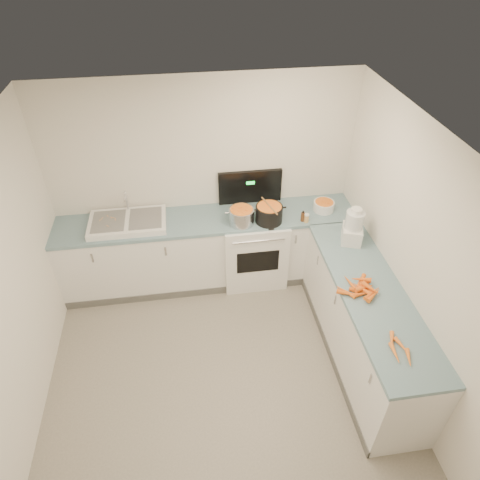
{
  "coord_description": "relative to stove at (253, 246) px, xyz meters",
  "views": [
    {
      "loc": [
        -0.21,
        -2.37,
        3.81
      ],
      "look_at": [
        0.3,
        1.1,
        1.05
      ],
      "focal_mm": 32.0,
      "sensor_mm": 36.0,
      "label": 1
    }
  ],
  "objects": [
    {
      "name": "floor",
      "position": [
        -0.55,
        -1.69,
        -0.47
      ],
      "size": [
        3.5,
        4.0,
        0.0
      ],
      "primitive_type": null,
      "color": "gray",
      "rests_on": "ground"
    },
    {
      "name": "ceiling",
      "position": [
        -0.55,
        -1.69,
        2.03
      ],
      "size": [
        3.5,
        4.0,
        0.0
      ],
      "primitive_type": null,
      "rotation": [
        3.14,
        0.0,
        0.0
      ],
      "color": "silver",
      "rests_on": "ground"
    },
    {
      "name": "wall_back",
      "position": [
        -0.55,
        0.31,
        0.78
      ],
      "size": [
        3.5,
        0.0,
        2.5
      ],
      "primitive_type": null,
      "rotation": [
        1.57,
        0.0,
        0.0
      ],
      "color": "silver",
      "rests_on": "ground"
    },
    {
      "name": "wall_right",
      "position": [
        1.2,
        -1.69,
        0.78
      ],
      "size": [
        0.0,
        4.0,
        2.5
      ],
      "primitive_type": null,
      "rotation": [
        1.57,
        0.0,
        -1.57
      ],
      "color": "silver",
      "rests_on": "ground"
    },
    {
      "name": "counter_back",
      "position": [
        -0.55,
        0.01,
        -0.0
      ],
      "size": [
        3.5,
        0.62,
        0.94
      ],
      "color": "white",
      "rests_on": "ground"
    },
    {
      "name": "counter_right",
      "position": [
        0.9,
        -1.39,
        -0.0
      ],
      "size": [
        0.62,
        2.2,
        0.94
      ],
      "color": "white",
      "rests_on": "ground"
    },
    {
      "name": "stove",
      "position": [
        0.0,
        0.0,
        0.0
      ],
      "size": [
        0.76,
        0.65,
        1.36
      ],
      "color": "white",
      "rests_on": "ground"
    },
    {
      "name": "sink",
      "position": [
        -1.45,
        0.02,
        0.5
      ],
      "size": [
        0.86,
        0.52,
        0.31
      ],
      "color": "white",
      "rests_on": "counter_back"
    },
    {
      "name": "steel_pot",
      "position": [
        -0.17,
        -0.14,
        0.55
      ],
      "size": [
        0.29,
        0.29,
        0.21
      ],
      "primitive_type": "cylinder",
      "rotation": [
        0.0,
        0.0,
        -0.03
      ],
      "color": "silver",
      "rests_on": "stove"
    },
    {
      "name": "black_pot",
      "position": [
        0.15,
        -0.14,
        0.56
      ],
      "size": [
        0.39,
        0.39,
        0.22
      ],
      "primitive_type": "cylinder",
      "rotation": [
        0.0,
        0.0,
        0.34
      ],
      "color": "black",
      "rests_on": "stove"
    },
    {
      "name": "wooden_spoon",
      "position": [
        0.15,
        -0.14,
        0.68
      ],
      "size": [
        0.12,
        0.37,
        0.02
      ],
      "primitive_type": "cylinder",
      "rotation": [
        1.57,
        0.0,
        0.28
      ],
      "color": "#AD7A47",
      "rests_on": "black_pot"
    },
    {
      "name": "mixing_bowl",
      "position": [
        0.84,
        -0.02,
        0.52
      ],
      "size": [
        0.3,
        0.3,
        0.11
      ],
      "primitive_type": "cylinder",
      "rotation": [
        0.0,
        0.0,
        0.26
      ],
      "color": "white",
      "rests_on": "counter_back"
    },
    {
      "name": "extract_bottle",
      "position": [
        0.53,
        -0.2,
        0.52
      ],
      "size": [
        0.04,
        0.04,
        0.11
      ],
      "primitive_type": "cylinder",
      "color": "#593319",
      "rests_on": "counter_back"
    },
    {
      "name": "spice_jar",
      "position": [
        0.57,
        -0.22,
        0.51
      ],
      "size": [
        0.05,
        0.05,
        0.09
      ],
      "primitive_type": "cylinder",
      "color": "#E5B266",
      "rests_on": "counter_back"
    },
    {
      "name": "food_processor",
      "position": [
        0.95,
        -0.64,
        0.65
      ],
      "size": [
        0.27,
        0.3,
        0.42
      ],
      "color": "white",
      "rests_on": "counter_right"
    },
    {
      "name": "carrot_pile",
      "position": [
        0.79,
        -1.38,
        0.5
      ],
      "size": [
        0.42,
        0.39,
        0.1
      ],
      "color": "orange",
      "rests_on": "counter_right"
    },
    {
      "name": "peeled_carrots",
      "position": [
        0.84,
        -2.08,
        0.49
      ],
      "size": [
        0.16,
        0.36,
        0.04
      ],
      "color": "orange",
      "rests_on": "counter_right"
    },
    {
      "name": "peelings",
      "position": [
        -1.66,
        0.03,
        0.54
      ],
      "size": [
        0.18,
        0.26,
        0.01
      ],
      "color": "tan",
      "rests_on": "sink"
    }
  ]
}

